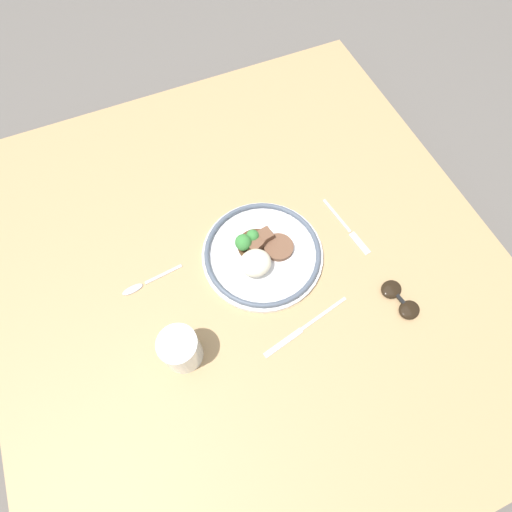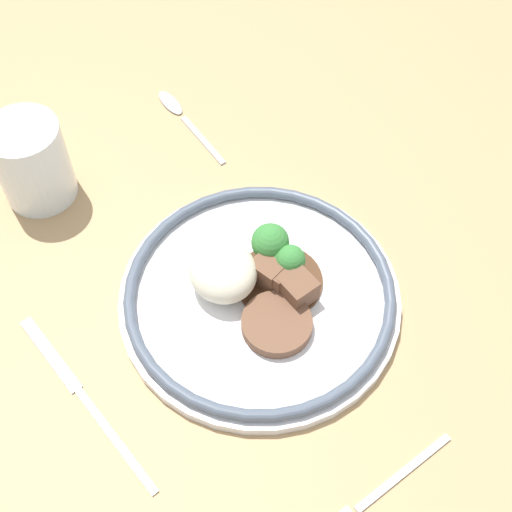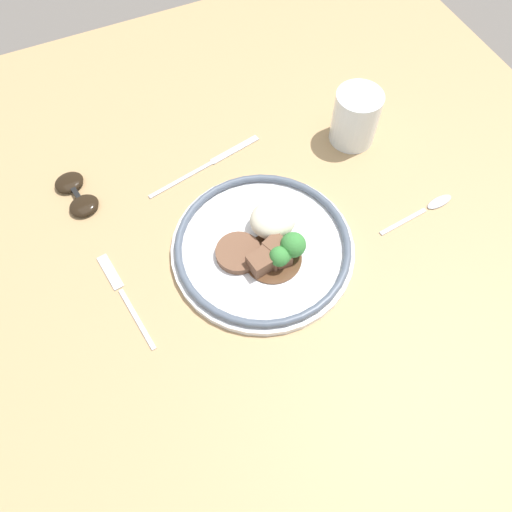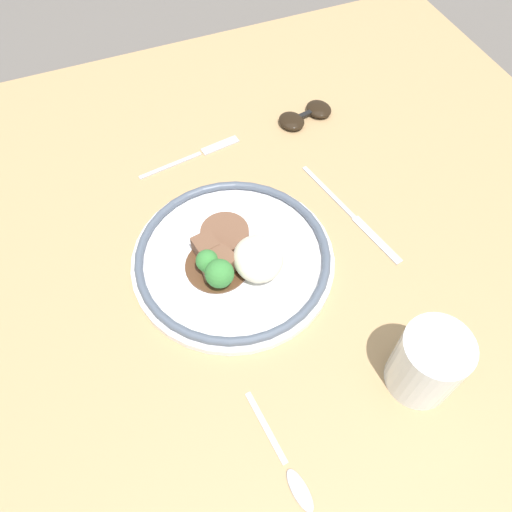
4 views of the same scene
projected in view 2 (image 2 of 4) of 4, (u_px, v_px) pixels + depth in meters
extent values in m
plane|color=#5B5651|center=(233.00, 298.00, 0.79)|extent=(8.00, 8.00, 0.00)
cube|color=tan|center=(232.00, 287.00, 0.77)|extent=(1.17, 1.26, 0.05)
cylinder|color=white|center=(260.00, 298.00, 0.72)|extent=(0.29, 0.29, 0.01)
torus|color=#4C5666|center=(260.00, 292.00, 0.71)|extent=(0.27, 0.27, 0.01)
ellipsoid|color=beige|center=(223.00, 271.00, 0.71)|extent=(0.07, 0.07, 0.05)
cylinder|color=brown|center=(277.00, 324.00, 0.69)|extent=(0.07, 0.07, 0.01)
cylinder|color=#51331E|center=(279.00, 281.00, 0.73)|extent=(0.09, 0.09, 0.00)
cube|color=brown|center=(269.00, 270.00, 0.72)|extent=(0.04, 0.04, 0.03)
cube|color=brown|center=(298.00, 290.00, 0.71)|extent=(0.04, 0.04, 0.03)
cube|color=brown|center=(276.00, 274.00, 0.72)|extent=(0.04, 0.04, 0.03)
cube|color=brown|center=(280.00, 275.00, 0.72)|extent=(0.04, 0.04, 0.03)
cube|color=brown|center=(284.00, 272.00, 0.72)|extent=(0.04, 0.04, 0.03)
cube|color=brown|center=(285.00, 263.00, 0.73)|extent=(0.02, 0.02, 0.02)
cylinder|color=#669E51|center=(270.00, 254.00, 0.74)|extent=(0.01, 0.01, 0.01)
sphere|color=#387F38|center=(270.00, 242.00, 0.72)|extent=(0.04, 0.04, 0.04)
cylinder|color=#669E51|center=(290.00, 270.00, 0.73)|extent=(0.01, 0.01, 0.01)
sphere|color=#387F38|center=(290.00, 260.00, 0.71)|extent=(0.03, 0.03, 0.03)
cylinder|color=#669E51|center=(281.00, 265.00, 0.73)|extent=(0.01, 0.01, 0.01)
sphere|color=#387F38|center=(282.00, 257.00, 0.72)|extent=(0.03, 0.03, 0.03)
cylinder|color=orange|center=(37.00, 174.00, 0.79)|extent=(0.07, 0.07, 0.06)
cylinder|color=white|center=(32.00, 162.00, 0.77)|extent=(0.08, 0.08, 0.10)
cube|color=#B7B7BC|center=(404.00, 472.00, 0.63)|extent=(0.02, 0.11, 0.00)
cube|color=#B7B7BC|center=(113.00, 436.00, 0.65)|extent=(0.13, 0.03, 0.00)
cube|color=#B7B7BC|center=(49.00, 351.00, 0.70)|extent=(0.10, 0.03, 0.00)
cube|color=#B7B7BC|center=(203.00, 140.00, 0.86)|extent=(0.09, 0.02, 0.00)
ellipsoid|color=#B7B7BC|center=(170.00, 103.00, 0.89)|extent=(0.05, 0.02, 0.01)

